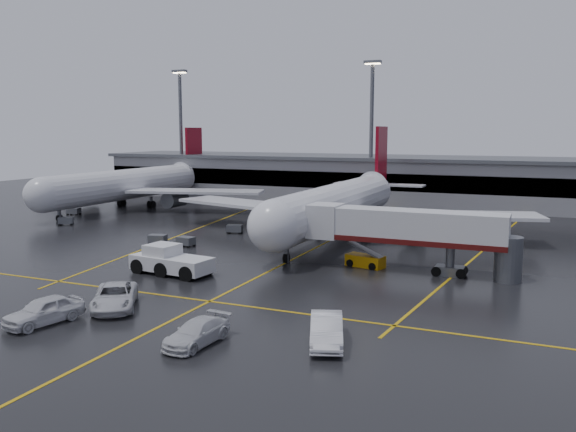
% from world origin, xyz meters
% --- Properties ---
extents(ground, '(220.00, 220.00, 0.00)m').
position_xyz_m(ground, '(0.00, 0.00, 0.00)').
color(ground, black).
rests_on(ground, ground).
extents(apron_line_centre, '(0.25, 90.00, 0.02)m').
position_xyz_m(apron_line_centre, '(0.00, 0.00, 0.01)').
color(apron_line_centre, gold).
rests_on(apron_line_centre, ground).
extents(apron_line_stop, '(60.00, 0.25, 0.02)m').
position_xyz_m(apron_line_stop, '(0.00, -22.00, 0.01)').
color(apron_line_stop, gold).
rests_on(apron_line_stop, ground).
extents(apron_line_left, '(9.99, 69.35, 0.02)m').
position_xyz_m(apron_line_left, '(-20.00, 10.00, 0.01)').
color(apron_line_left, gold).
rests_on(apron_line_left, ground).
extents(apron_line_right, '(7.57, 69.64, 0.02)m').
position_xyz_m(apron_line_right, '(18.00, 10.00, 0.01)').
color(apron_line_right, gold).
rests_on(apron_line_right, ground).
extents(terminal, '(122.00, 19.00, 8.60)m').
position_xyz_m(terminal, '(0.00, 47.93, 4.32)').
color(terminal, gray).
rests_on(terminal, ground).
extents(light_mast_left, '(3.00, 1.20, 25.45)m').
position_xyz_m(light_mast_left, '(-45.00, 42.00, 14.47)').
color(light_mast_left, '#595B60').
rests_on(light_mast_left, ground).
extents(light_mast_mid, '(3.00, 1.20, 25.45)m').
position_xyz_m(light_mast_mid, '(-5.00, 42.00, 14.47)').
color(light_mast_mid, '#595B60').
rests_on(light_mast_mid, ground).
extents(main_airliner, '(48.80, 45.60, 14.10)m').
position_xyz_m(main_airliner, '(0.00, 9.70, 4.21)').
color(main_airliner, silver).
rests_on(main_airliner, ground).
extents(second_airliner, '(48.80, 45.60, 14.10)m').
position_xyz_m(second_airliner, '(-42.00, 21.70, 4.21)').
color(second_airliner, silver).
rests_on(second_airliner, ground).
extents(jet_bridge, '(19.90, 3.40, 6.05)m').
position_xyz_m(jet_bridge, '(11.87, -6.00, 3.93)').
color(jet_bridge, silver).
rests_on(jet_bridge, ground).
extents(pushback_tractor, '(8.16, 4.15, 2.81)m').
position_xyz_m(pushback_tractor, '(-8.13, -15.57, 1.12)').
color(pushback_tractor, silver).
rests_on(pushback_tractor, ground).
extents(belt_loader, '(4.08, 2.58, 2.40)m').
position_xyz_m(belt_loader, '(7.83, -5.55, 0.59)').
color(belt_loader, '#C38106').
rests_on(belt_loader, ground).
extents(service_van_a, '(6.07, 7.07, 1.80)m').
position_xyz_m(service_van_a, '(-5.57, -26.39, 0.90)').
color(service_van_a, silver).
rests_on(service_van_a, ground).
extents(service_van_b, '(2.58, 5.40, 1.52)m').
position_xyz_m(service_van_b, '(4.14, -30.37, 0.76)').
color(service_van_b, silver).
rests_on(service_van_b, ground).
extents(service_van_c, '(3.79, 5.98, 1.86)m').
position_xyz_m(service_van_c, '(11.55, -27.12, 0.93)').
color(service_van_c, white).
rests_on(service_van_c, ground).
extents(service_van_d, '(3.35, 5.90, 1.89)m').
position_xyz_m(service_van_d, '(-7.65, -31.23, 0.95)').
color(service_van_d, silver).
rests_on(service_van_d, ground).
extents(baggage_cart_a, '(2.17, 1.58, 1.12)m').
position_xyz_m(baggage_cart_a, '(-14.12, -3.81, 0.63)').
color(baggage_cart_a, '#595B60').
rests_on(baggage_cart_a, ground).
extents(baggage_cart_b, '(2.23, 1.70, 1.12)m').
position_xyz_m(baggage_cart_b, '(-17.97, -3.94, 0.63)').
color(baggage_cart_b, '#595B60').
rests_on(baggage_cart_b, ground).
extents(baggage_cart_c, '(2.29, 1.82, 1.12)m').
position_xyz_m(baggage_cart_c, '(-13.21, 6.27, 0.63)').
color(baggage_cart_c, '#595B60').
rests_on(baggage_cart_c, ground).
extents(baggage_cart_d, '(2.21, 1.66, 1.12)m').
position_xyz_m(baggage_cart_d, '(-45.14, 11.21, 0.63)').
color(baggage_cart_d, '#595B60').
rests_on(baggage_cart_d, ground).
extents(baggage_cart_e, '(2.38, 2.22, 1.12)m').
position_xyz_m(baggage_cart_e, '(-38.57, 2.72, 0.63)').
color(baggage_cart_e, '#595B60').
rests_on(baggage_cart_e, ground).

